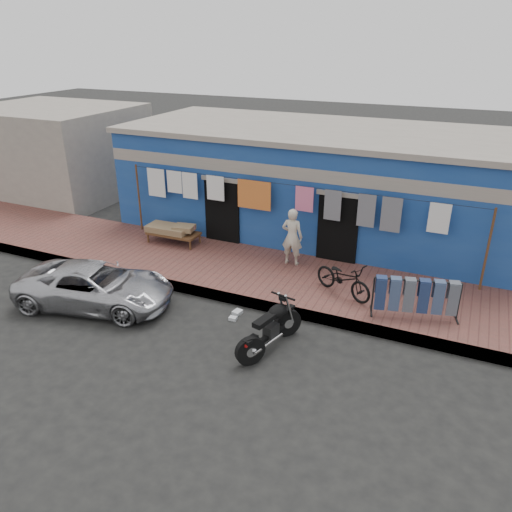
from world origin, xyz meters
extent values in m
plane|color=black|center=(0.00, 0.00, 0.00)|extent=(80.00, 80.00, 0.00)
cube|color=brown|center=(0.00, 3.00, 0.12)|extent=(28.00, 3.00, 0.25)
cube|color=gray|center=(0.00, 1.55, 0.12)|extent=(28.00, 0.10, 0.25)
cube|color=navy|center=(0.00, 7.00, 1.60)|extent=(12.00, 5.00, 3.20)
cube|color=#9E9384|center=(0.00, 4.56, 2.55)|extent=(12.00, 0.14, 0.35)
cube|color=#9E9384|center=(0.00, 7.00, 3.28)|extent=(12.20, 5.20, 0.16)
cube|color=black|center=(-2.20, 4.48, 1.05)|extent=(1.10, 0.10, 2.10)
cube|color=black|center=(1.30, 4.48, 1.05)|extent=(1.10, 0.10, 2.10)
cube|color=#9E9384|center=(-11.00, 7.00, 1.70)|extent=(6.00, 5.00, 3.40)
cylinder|color=brown|center=(-5.00, 4.25, 1.30)|extent=(0.06, 0.06, 2.10)
cylinder|color=brown|center=(5.00, 4.25, 1.30)|extent=(0.06, 0.06, 2.10)
cylinder|color=black|center=(0.00, 4.25, 2.30)|extent=(10.00, 0.01, 0.01)
cube|color=silver|center=(-4.30, 4.25, 1.87)|extent=(0.60, 0.02, 0.87)
cube|color=silver|center=(-3.65, 4.25, 1.96)|extent=(0.50, 0.02, 0.67)
cube|color=silver|center=(-3.13, 4.25, 1.91)|extent=(0.50, 0.02, 0.78)
cube|color=silver|center=(-2.28, 4.25, 1.94)|extent=(0.55, 0.02, 0.72)
cube|color=#CC4C26|center=(-1.06, 4.25, 1.89)|extent=(1.00, 0.02, 0.82)
cube|color=#D7648B|center=(0.40, 4.25, 1.96)|extent=(0.50, 0.02, 0.68)
cube|color=slate|center=(1.18, 4.25, 1.89)|extent=(0.45, 0.02, 0.82)
cube|color=slate|center=(2.06, 4.25, 1.87)|extent=(0.45, 0.02, 0.86)
cube|color=slate|center=(2.69, 4.25, 1.85)|extent=(0.50, 0.02, 0.90)
cube|color=silver|center=(3.82, 4.25, 1.92)|extent=(0.50, 0.02, 0.76)
imported|color=#B7B7BC|center=(-3.35, 0.15, 0.53)|extent=(4.04, 2.48, 1.06)
imported|color=beige|center=(0.26, 3.78, 1.03)|extent=(0.57, 0.39, 1.57)
imported|color=black|center=(1.99, 2.63, 0.77)|extent=(1.69, 1.20, 1.04)
cube|color=silver|center=(-0.07, 0.87, 0.04)|extent=(0.18, 0.14, 0.08)
cube|color=silver|center=(0.83, 1.20, 0.04)|extent=(0.19, 0.20, 0.08)
cube|color=silver|center=(-0.09, 1.14, 0.04)|extent=(0.21, 0.25, 0.09)
camera|label=1|loc=(4.41, -7.86, 6.00)|focal=35.00mm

